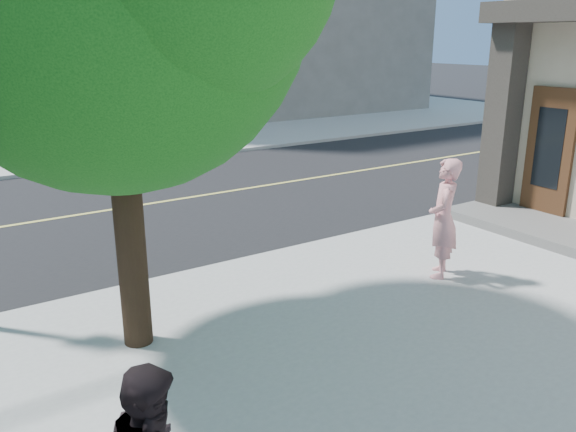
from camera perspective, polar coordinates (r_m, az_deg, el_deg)
ground at (r=9.07m, az=-25.58°, el=-9.04°), size 140.00×140.00×0.00m
sidewalk_ne at (r=33.19m, az=-7.83°, el=10.56°), size 29.00×25.00×0.12m
man_on_phone at (r=9.30m, az=15.01°, el=-0.23°), size 0.81×0.79×1.88m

